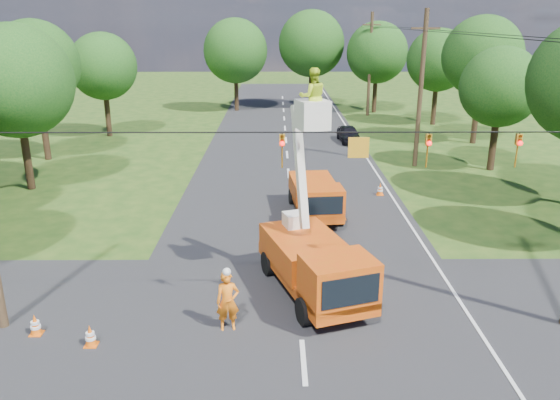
{
  "coord_description": "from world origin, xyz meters",
  "views": [
    {
      "loc": [
        -0.76,
        -13.34,
        9.38
      ],
      "look_at": [
        -0.63,
        6.99,
        2.6
      ],
      "focal_mm": 35.0,
      "sensor_mm": 36.0,
      "label": 1
    }
  ],
  "objects_px": {
    "traffic_cone_5": "(35,325)",
    "pole_right_mid": "(421,89)",
    "traffic_cone_4": "(90,336)",
    "traffic_cone_8": "(322,233)",
    "bucket_truck": "(315,251)",
    "tree_left_f": "(103,66)",
    "traffic_cone_2": "(346,255)",
    "tree_left_e": "(35,64)",
    "ground_worker": "(228,301)",
    "pole_right_far": "(370,64)",
    "tree_far_a": "(235,51)",
    "traffic_cone_7": "(380,189)",
    "tree_right_d": "(482,56)",
    "traffic_cone_3": "(342,213)",
    "tree_far_b": "(312,44)",
    "second_truck": "(315,196)",
    "distant_car": "(349,134)",
    "tree_left_d": "(16,81)",
    "tree_right_c": "(500,87)",
    "tree_far_c": "(377,53)",
    "tree_right_e": "(438,60)"
  },
  "relations": [
    {
      "from": "tree_far_b",
      "to": "pole_right_mid",
      "type": "bearing_deg",
      "value": -77.59
    },
    {
      "from": "tree_left_f",
      "to": "traffic_cone_8",
      "type": "bearing_deg",
      "value": -55.06
    },
    {
      "from": "pole_right_mid",
      "to": "tree_far_a",
      "type": "xyz_separation_m",
      "value": [
        -13.5,
        23.0,
        1.08
      ]
    },
    {
      "from": "second_truck",
      "to": "traffic_cone_2",
      "type": "xyz_separation_m",
      "value": [
        0.86,
        -5.52,
        -0.68
      ]
    },
    {
      "from": "traffic_cone_8",
      "to": "tree_right_d",
      "type": "distance_m",
      "value": 24.94
    },
    {
      "from": "traffic_cone_7",
      "to": "tree_right_c",
      "type": "relative_size",
      "value": 0.09
    },
    {
      "from": "ground_worker",
      "to": "traffic_cone_3",
      "type": "xyz_separation_m",
      "value": [
        4.75,
        9.92,
        -0.64
      ]
    },
    {
      "from": "traffic_cone_2",
      "to": "tree_right_d",
      "type": "height_order",
      "value": "tree_right_d"
    },
    {
      "from": "pole_right_far",
      "to": "tree_far_a",
      "type": "height_order",
      "value": "pole_right_far"
    },
    {
      "from": "traffic_cone_2",
      "to": "traffic_cone_4",
      "type": "bearing_deg",
      "value": -144.97
    },
    {
      "from": "tree_far_b",
      "to": "tree_far_c",
      "type": "height_order",
      "value": "tree_far_b"
    },
    {
      "from": "traffic_cone_3",
      "to": "tree_far_b",
      "type": "xyz_separation_m",
      "value": [
        0.55,
        35.29,
        6.45
      ]
    },
    {
      "from": "traffic_cone_5",
      "to": "pole_right_mid",
      "type": "height_order",
      "value": "pole_right_mid"
    },
    {
      "from": "second_truck",
      "to": "traffic_cone_3",
      "type": "relative_size",
      "value": 7.78
    },
    {
      "from": "pole_right_far",
      "to": "traffic_cone_7",
      "type": "bearing_deg",
      "value": -97.54
    },
    {
      "from": "traffic_cone_3",
      "to": "tree_far_b",
      "type": "relative_size",
      "value": 0.07
    },
    {
      "from": "ground_worker",
      "to": "distant_car",
      "type": "xyz_separation_m",
      "value": [
        7.3,
        27.64,
        -0.35
      ]
    },
    {
      "from": "traffic_cone_4",
      "to": "traffic_cone_8",
      "type": "relative_size",
      "value": 1.0
    },
    {
      "from": "traffic_cone_4",
      "to": "ground_worker",
      "type": "bearing_deg",
      "value": 12.63
    },
    {
      "from": "tree_far_a",
      "to": "tree_far_b",
      "type": "relative_size",
      "value": 0.92
    },
    {
      "from": "traffic_cone_8",
      "to": "tree_left_e",
      "type": "distance_m",
      "value": 24.21
    },
    {
      "from": "tree_right_d",
      "to": "tree_far_a",
      "type": "height_order",
      "value": "tree_right_d"
    },
    {
      "from": "traffic_cone_5",
      "to": "tree_left_f",
      "type": "bearing_deg",
      "value": 102.11
    },
    {
      "from": "second_truck",
      "to": "pole_right_mid",
      "type": "bearing_deg",
      "value": 47.57
    },
    {
      "from": "tree_right_e",
      "to": "traffic_cone_7",
      "type": "bearing_deg",
      "value": -112.32
    },
    {
      "from": "ground_worker",
      "to": "pole_right_mid",
      "type": "bearing_deg",
      "value": 52.24
    },
    {
      "from": "traffic_cone_5",
      "to": "traffic_cone_8",
      "type": "height_order",
      "value": "same"
    },
    {
      "from": "distant_car",
      "to": "tree_left_e",
      "type": "bearing_deg",
      "value": -170.18
    },
    {
      "from": "distant_car",
      "to": "tree_left_d",
      "type": "height_order",
      "value": "tree_left_d"
    },
    {
      "from": "tree_left_f",
      "to": "tree_far_c",
      "type": "relative_size",
      "value": 0.92
    },
    {
      "from": "tree_left_d",
      "to": "traffic_cone_4",
      "type": "bearing_deg",
      "value": -61.78
    },
    {
      "from": "tree_right_e",
      "to": "tree_far_b",
      "type": "distance_m",
      "value": 14.75
    },
    {
      "from": "distant_car",
      "to": "pole_right_mid",
      "type": "distance_m",
      "value": 9.35
    },
    {
      "from": "ground_worker",
      "to": "tree_left_e",
      "type": "relative_size",
      "value": 0.21
    },
    {
      "from": "pole_right_mid",
      "to": "tree_far_a",
      "type": "height_order",
      "value": "pole_right_mid"
    },
    {
      "from": "bucket_truck",
      "to": "tree_left_f",
      "type": "distance_m",
      "value": 32.11
    },
    {
      "from": "traffic_cone_5",
      "to": "traffic_cone_2",
      "type": "bearing_deg",
      "value": 27.0
    },
    {
      "from": "ground_worker",
      "to": "second_truck",
      "type": "bearing_deg",
      "value": 62.1
    },
    {
      "from": "traffic_cone_8",
      "to": "tree_left_f",
      "type": "xyz_separation_m",
      "value": [
        -16.03,
        22.94,
        5.33
      ]
    },
    {
      "from": "traffic_cone_8",
      "to": "tree_left_f",
      "type": "bearing_deg",
      "value": 124.94
    },
    {
      "from": "bucket_truck",
      "to": "distant_car",
      "type": "relative_size",
      "value": 2.08
    },
    {
      "from": "traffic_cone_2",
      "to": "tree_far_c",
      "type": "xyz_separation_m",
      "value": [
        7.48,
        37.25,
        5.7
      ]
    },
    {
      "from": "bucket_truck",
      "to": "traffic_cone_4",
      "type": "xyz_separation_m",
      "value": [
        -6.92,
        -3.2,
        -1.34
      ]
    },
    {
      "from": "traffic_cone_7",
      "to": "tree_right_d",
      "type": "xyz_separation_m",
      "value": [
        9.8,
        13.43,
        6.32
      ]
    },
    {
      "from": "ground_worker",
      "to": "tree_left_d",
      "type": "bearing_deg",
      "value": 120.23
    },
    {
      "from": "ground_worker",
      "to": "tree_left_e",
      "type": "height_order",
      "value": "tree_left_e"
    },
    {
      "from": "traffic_cone_7",
      "to": "tree_right_d",
      "type": "distance_m",
      "value": 17.79
    },
    {
      "from": "distant_car",
      "to": "traffic_cone_4",
      "type": "xyz_separation_m",
      "value": [
        -11.35,
        -28.55,
        -0.29
      ]
    },
    {
      "from": "traffic_cone_3",
      "to": "tree_far_a",
      "type": "relative_size",
      "value": 0.07
    },
    {
      "from": "ground_worker",
      "to": "tree_far_b",
      "type": "bearing_deg",
      "value": 73.68
    }
  ]
}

